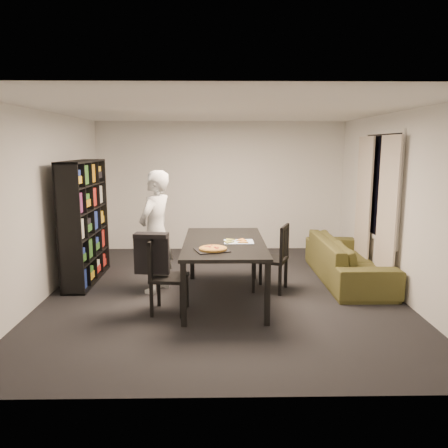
{
  "coord_description": "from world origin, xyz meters",
  "views": [
    {
      "loc": [
        -0.09,
        -6.16,
        2.12
      ],
      "look_at": [
        0.02,
        -0.19,
        1.05
      ],
      "focal_mm": 35.0,
      "sensor_mm": 36.0,
      "label": 1
    }
  ],
  "objects_px": {
    "baking_tray": "(212,250)",
    "sofa": "(348,260)",
    "chair_left": "(162,271)",
    "bookshelf": "(84,222)",
    "pepperoni_pizza": "(213,248)",
    "person": "(156,232)",
    "dining_table": "(224,246)",
    "chair_right": "(277,254)"
  },
  "relations": [
    {
      "from": "baking_tray",
      "to": "sofa",
      "type": "distance_m",
      "value": 2.61
    },
    {
      "from": "chair_left",
      "to": "sofa",
      "type": "distance_m",
      "value": 3.1
    },
    {
      "from": "chair_left",
      "to": "sofa",
      "type": "height_order",
      "value": "chair_left"
    },
    {
      "from": "bookshelf",
      "to": "pepperoni_pizza",
      "type": "bearing_deg",
      "value": -35.26
    },
    {
      "from": "person",
      "to": "baking_tray",
      "type": "height_order",
      "value": "person"
    },
    {
      "from": "bookshelf",
      "to": "baking_tray",
      "type": "height_order",
      "value": "bookshelf"
    },
    {
      "from": "dining_table",
      "to": "pepperoni_pizza",
      "type": "relative_size",
      "value": 5.66
    },
    {
      "from": "dining_table",
      "to": "sofa",
      "type": "bearing_deg",
      "value": 23.05
    },
    {
      "from": "sofa",
      "to": "chair_right",
      "type": "bearing_deg",
      "value": 113.06
    },
    {
      "from": "pepperoni_pizza",
      "to": "sofa",
      "type": "bearing_deg",
      "value": 32.84
    },
    {
      "from": "bookshelf",
      "to": "chair_left",
      "type": "distance_m",
      "value": 1.98
    },
    {
      "from": "bookshelf",
      "to": "chair_right",
      "type": "height_order",
      "value": "bookshelf"
    },
    {
      "from": "bookshelf",
      "to": "dining_table",
      "type": "distance_m",
      "value": 2.36
    },
    {
      "from": "chair_left",
      "to": "person",
      "type": "distance_m",
      "value": 0.92
    },
    {
      "from": "chair_right",
      "to": "person",
      "type": "bearing_deg",
      "value": -69.94
    },
    {
      "from": "chair_left",
      "to": "chair_right",
      "type": "distance_m",
      "value": 1.77
    },
    {
      "from": "person",
      "to": "sofa",
      "type": "bearing_deg",
      "value": 123.32
    },
    {
      "from": "bookshelf",
      "to": "person",
      "type": "distance_m",
      "value": 1.3
    },
    {
      "from": "dining_table",
      "to": "chair_left",
      "type": "height_order",
      "value": "chair_left"
    },
    {
      "from": "chair_right",
      "to": "pepperoni_pizza",
      "type": "relative_size",
      "value": 2.84
    },
    {
      "from": "chair_right",
      "to": "pepperoni_pizza",
      "type": "height_order",
      "value": "chair_right"
    },
    {
      "from": "dining_table",
      "to": "chair_right",
      "type": "height_order",
      "value": "chair_right"
    },
    {
      "from": "dining_table",
      "to": "pepperoni_pizza",
      "type": "distance_m",
      "value": 0.56
    },
    {
      "from": "dining_table",
      "to": "chair_left",
      "type": "relative_size",
      "value": 2.06
    },
    {
      "from": "bookshelf",
      "to": "chair_right",
      "type": "bearing_deg",
      "value": -10.87
    },
    {
      "from": "chair_left",
      "to": "bookshelf",
      "type": "bearing_deg",
      "value": 51.41
    },
    {
      "from": "bookshelf",
      "to": "person",
      "type": "height_order",
      "value": "bookshelf"
    },
    {
      "from": "chair_left",
      "to": "baking_tray",
      "type": "relative_size",
      "value": 2.4
    },
    {
      "from": "dining_table",
      "to": "chair_left",
      "type": "distance_m",
      "value": 0.95
    },
    {
      "from": "chair_right",
      "to": "sofa",
      "type": "relative_size",
      "value": 0.44
    },
    {
      "from": "person",
      "to": "dining_table",
      "type": "bearing_deg",
      "value": 93.97
    },
    {
      "from": "dining_table",
      "to": "baking_tray",
      "type": "distance_m",
      "value": 0.57
    },
    {
      "from": "person",
      "to": "sofa",
      "type": "relative_size",
      "value": 0.78
    },
    {
      "from": "dining_table",
      "to": "sofa",
      "type": "relative_size",
      "value": 0.87
    },
    {
      "from": "person",
      "to": "baking_tray",
      "type": "relative_size",
      "value": 4.45
    },
    {
      "from": "bookshelf",
      "to": "chair_left",
      "type": "relative_size",
      "value": 1.98
    },
    {
      "from": "chair_left",
      "to": "sofa",
      "type": "xyz_separation_m",
      "value": [
        2.79,
        1.32,
        -0.21
      ]
    },
    {
      "from": "pepperoni_pizza",
      "to": "sofa",
      "type": "relative_size",
      "value": 0.15
    },
    {
      "from": "person",
      "to": "baking_tray",
      "type": "bearing_deg",
      "value": 66.46
    },
    {
      "from": "chair_right",
      "to": "person",
      "type": "height_order",
      "value": "person"
    },
    {
      "from": "person",
      "to": "chair_right",
      "type": "bearing_deg",
      "value": 113.02
    },
    {
      "from": "chair_right",
      "to": "sofa",
      "type": "bearing_deg",
      "value": 134.16
    }
  ]
}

